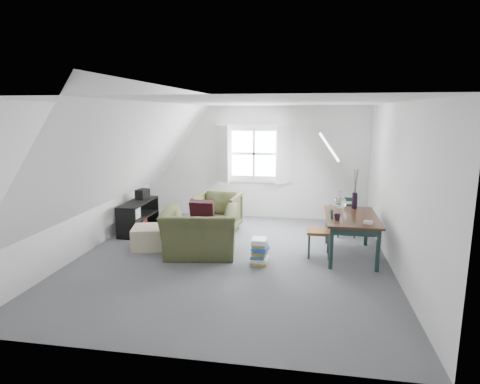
% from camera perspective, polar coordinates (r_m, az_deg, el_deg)
% --- Properties ---
extents(floor, '(5.50, 5.50, 0.00)m').
position_cam_1_polar(floor, '(6.65, -1.22, -9.44)').
color(floor, '#535459').
rests_on(floor, ground).
extents(ceiling, '(5.50, 5.50, 0.00)m').
position_cam_1_polar(ceiling, '(6.22, -1.32, 12.63)').
color(ceiling, white).
rests_on(ceiling, wall_back).
extents(wall_back, '(5.00, 0.00, 5.00)m').
position_cam_1_polar(wall_back, '(9.00, 2.02, 4.23)').
color(wall_back, silver).
rests_on(wall_back, ground).
extents(wall_front, '(5.00, 0.00, 5.00)m').
position_cam_1_polar(wall_front, '(3.72, -9.27, -6.08)').
color(wall_front, silver).
rests_on(wall_front, ground).
extents(wall_left, '(0.00, 5.50, 5.50)m').
position_cam_1_polar(wall_left, '(7.21, -21.19, 1.72)').
color(wall_left, silver).
rests_on(wall_left, ground).
extents(wall_right, '(0.00, 5.50, 5.50)m').
position_cam_1_polar(wall_right, '(6.35, 21.49, 0.49)').
color(wall_right, silver).
rests_on(wall_right, ground).
extents(slope_left, '(3.19, 5.50, 4.48)m').
position_cam_1_polar(slope_left, '(6.71, -14.47, 5.99)').
color(slope_left, white).
rests_on(slope_left, wall_left).
extents(slope_right, '(3.19, 5.50, 4.48)m').
position_cam_1_polar(slope_right, '(6.15, 13.12, 5.60)').
color(slope_right, white).
rests_on(slope_right, wall_right).
extents(dormer_window, '(1.71, 0.35, 1.30)m').
position_cam_1_polar(dormer_window, '(8.91, 1.97, 5.45)').
color(dormer_window, white).
rests_on(dormer_window, wall_back).
extents(skylight, '(0.35, 0.75, 0.47)m').
position_cam_1_polar(skylight, '(7.44, 12.52, 6.33)').
color(skylight, white).
rests_on(skylight, slope_right).
extents(armchair_near, '(1.35, 1.23, 0.78)m').
position_cam_1_polar(armchair_near, '(6.86, -5.63, -8.84)').
color(armchair_near, '#404325').
rests_on(armchair_near, floor).
extents(armchair_far, '(0.89, 0.91, 0.77)m').
position_cam_1_polar(armchair_far, '(8.13, -3.14, -5.56)').
color(armchair_far, '#404325').
rests_on(armchair_far, floor).
extents(throw_pillow, '(0.41, 0.25, 0.41)m').
position_cam_1_polar(throw_pillow, '(6.79, -5.41, -2.79)').
color(throw_pillow, '#340E17').
rests_on(throw_pillow, armchair_near).
extents(ottoman, '(0.70, 0.70, 0.38)m').
position_cam_1_polar(ottoman, '(7.27, -12.72, -6.30)').
color(ottoman, tan).
rests_on(ottoman, floor).
extents(dining_table, '(0.83, 1.38, 0.69)m').
position_cam_1_polar(dining_table, '(6.82, 15.53, -4.02)').
color(dining_table, '#321A0F').
rests_on(dining_table, floor).
extents(demijohn, '(0.22, 0.22, 0.30)m').
position_cam_1_polar(demijohn, '(7.19, 14.07, -1.40)').
color(demijohn, silver).
rests_on(demijohn, dining_table).
extents(vase_twigs, '(0.09, 0.10, 0.70)m').
position_cam_1_polar(vase_twigs, '(7.31, 15.98, -1.05)').
color(vase_twigs, black).
rests_on(vase_twigs, dining_table).
extents(cup, '(0.10, 0.10, 0.09)m').
position_cam_1_polar(cup, '(6.49, 13.63, -3.88)').
color(cup, black).
rests_on(cup, dining_table).
extents(paper_box, '(0.15, 0.13, 0.04)m').
position_cam_1_polar(paper_box, '(6.39, 17.77, -4.14)').
color(paper_box, white).
rests_on(paper_box, dining_table).
extents(dining_chair_far, '(0.38, 0.38, 0.80)m').
position_cam_1_polar(dining_chair_far, '(7.94, 14.92, -3.22)').
color(dining_chair_far, brown).
rests_on(dining_chair_far, floor).
extents(dining_chair_near, '(0.40, 0.40, 0.84)m').
position_cam_1_polar(dining_chair_near, '(6.76, 11.50, -5.40)').
color(dining_chair_near, brown).
rests_on(dining_chair_near, floor).
extents(media_shelf, '(0.40, 1.19, 0.61)m').
position_cam_1_polar(media_shelf, '(8.27, -14.34, -3.62)').
color(media_shelf, black).
rests_on(media_shelf, floor).
extents(electronics_box, '(0.24, 0.30, 0.21)m').
position_cam_1_polar(electronics_box, '(8.44, -13.69, -0.33)').
color(electronics_box, black).
rests_on(electronics_box, media_shelf).
extents(magazine_stack, '(0.30, 0.36, 0.40)m').
position_cam_1_polar(magazine_stack, '(6.39, 2.80, -8.41)').
color(magazine_stack, '#B29933').
rests_on(magazine_stack, floor).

